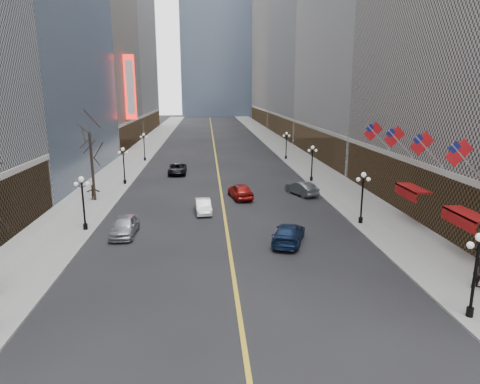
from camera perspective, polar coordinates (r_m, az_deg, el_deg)
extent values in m
cube|color=gray|center=(77.40, 7.20, 4.85)|extent=(6.00, 230.00, 0.15)
cube|color=gray|center=(76.84, -13.78, 4.50)|extent=(6.00, 230.00, 0.15)
cube|color=gold|center=(85.74, -3.40, 5.72)|extent=(0.25, 200.00, 0.02)
cube|color=#493B31|center=(40.38, 25.29, -0.62)|extent=(2.80, 41.00, 5.00)
cube|color=#493B31|center=(76.16, 10.83, 6.49)|extent=(2.80, 35.00, 5.00)
cube|color=#949497|center=(116.03, 12.03, 19.35)|extent=(26.00, 40.00, 48.00)
cube|color=#493B31|center=(113.09, 5.78, 8.86)|extent=(2.80, 39.00, 5.00)
cube|color=#A29586|center=(158.36, 7.54, 20.41)|extent=(26.00, 46.00, 62.00)
cube|color=#493B31|center=(155.50, 2.96, 10.15)|extent=(2.80, 45.00, 5.00)
cube|color=#A29586|center=(97.20, -22.95, 20.43)|extent=(26.00, 30.00, 50.00)
cube|color=#493B31|center=(93.91, -14.91, 7.56)|extent=(2.80, 29.00, 5.00)
cube|color=#493B31|center=(127.39, -12.21, 9.14)|extent=(2.80, 37.00, 5.00)
cylinder|color=black|center=(25.71, 28.31, -13.89)|extent=(0.36, 0.36, 0.50)
cylinder|color=black|center=(25.01, 28.76, -10.30)|extent=(0.16, 0.16, 4.00)
sphere|color=white|center=(24.24, 29.37, -5.28)|extent=(0.44, 0.44, 0.44)
sphere|color=white|center=(24.11, 28.37, -6.26)|extent=(0.36, 0.36, 0.36)
cylinder|color=black|center=(39.03, 15.78, -3.61)|extent=(0.36, 0.36, 0.50)
cylinder|color=black|center=(38.57, 15.94, -1.13)|extent=(0.16, 0.16, 4.00)
sphere|color=white|center=(38.08, 16.16, 2.22)|extent=(0.44, 0.44, 0.44)
sphere|color=white|center=(38.00, 15.49, 1.63)|extent=(0.36, 0.36, 0.36)
sphere|color=white|center=(38.32, 16.75, 1.64)|extent=(0.36, 0.36, 0.36)
cylinder|color=black|center=(55.73, 9.50, 1.76)|extent=(0.36, 0.36, 0.50)
cylinder|color=black|center=(55.41, 9.57, 3.53)|extent=(0.16, 0.16, 4.00)
sphere|color=white|center=(55.07, 9.66, 5.89)|extent=(0.44, 0.44, 0.44)
sphere|color=white|center=(55.01, 9.19, 5.48)|extent=(0.36, 0.36, 0.36)
sphere|color=white|center=(55.23, 10.10, 5.48)|extent=(0.36, 0.36, 0.36)
cylinder|color=black|center=(73.05, 6.14, 4.62)|extent=(0.36, 0.36, 0.50)
cylinder|color=black|center=(72.81, 6.18, 5.98)|extent=(0.16, 0.16, 4.00)
sphere|color=white|center=(72.55, 6.22, 7.78)|extent=(0.44, 0.44, 0.44)
sphere|color=white|center=(72.50, 5.86, 7.47)|extent=(0.36, 0.36, 0.36)
sphere|color=white|center=(72.67, 6.57, 7.47)|extent=(0.36, 0.36, 0.36)
cylinder|color=black|center=(38.08, -19.92, -4.35)|extent=(0.36, 0.36, 0.50)
cylinder|color=black|center=(37.61, -20.13, -1.81)|extent=(0.16, 0.16, 4.00)
sphere|color=white|center=(37.10, -20.41, 1.62)|extent=(0.44, 0.44, 0.44)
sphere|color=white|center=(37.31, -21.03, 1.00)|extent=(0.36, 0.36, 0.36)
sphere|color=white|center=(37.06, -19.69, 1.04)|extent=(0.36, 0.36, 0.36)
cylinder|color=black|center=(55.07, -15.09, 1.34)|extent=(0.36, 0.36, 0.50)
cylinder|color=black|center=(54.74, -15.21, 3.13)|extent=(0.16, 0.16, 4.00)
sphere|color=white|center=(54.40, -15.35, 5.51)|extent=(0.44, 0.44, 0.44)
sphere|color=white|center=(54.54, -15.79, 5.08)|extent=(0.36, 0.36, 0.36)
sphere|color=white|center=(54.37, -14.86, 5.11)|extent=(0.36, 0.36, 0.36)
cylinder|color=black|center=(72.55, -12.57, 4.32)|extent=(0.36, 0.36, 0.50)
cylinder|color=black|center=(72.30, -12.64, 5.69)|extent=(0.16, 0.16, 4.00)
sphere|color=white|center=(72.04, -12.73, 7.50)|extent=(0.44, 0.44, 0.44)
sphere|color=white|center=(72.14, -13.07, 7.17)|extent=(0.36, 0.36, 0.36)
sphere|color=white|center=(72.02, -12.36, 7.19)|extent=(0.36, 0.36, 0.36)
cylinder|color=#B2B2B7|center=(32.40, 28.04, 3.51)|extent=(2.49, 0.12, 2.49)
cube|color=red|center=(31.97, 27.17, 4.67)|extent=(1.94, 0.04, 1.94)
cube|color=navy|center=(31.74, 26.70, 5.31)|extent=(0.88, 0.06, 0.88)
cylinder|color=#B2B2B7|center=(36.67, 23.92, 4.92)|extent=(2.49, 0.12, 2.49)
cube|color=red|center=(36.28, 23.10, 5.96)|extent=(1.94, 0.04, 1.94)
cube|color=navy|center=(36.09, 22.66, 6.52)|extent=(0.88, 0.06, 0.88)
cylinder|color=#B2B2B7|center=(41.10, 20.66, 6.01)|extent=(2.49, 0.12, 2.49)
cube|color=red|center=(40.76, 19.90, 6.94)|extent=(1.94, 0.04, 1.94)
cube|color=navy|center=(40.58, 19.49, 7.45)|extent=(0.88, 0.06, 0.88)
cylinder|color=#B2B2B7|center=(45.65, 18.04, 6.87)|extent=(2.49, 0.12, 2.49)
cube|color=red|center=(45.34, 17.33, 7.71)|extent=(1.94, 0.04, 1.94)
cube|color=navy|center=(45.18, 16.94, 8.17)|extent=(0.88, 0.06, 0.88)
cube|color=maroon|center=(33.38, 28.09, -2.59)|extent=(1.40, 4.00, 0.15)
cube|color=maroon|center=(33.14, 27.06, -3.31)|extent=(0.10, 4.00, 0.90)
cube|color=maroon|center=(40.12, 22.08, 0.49)|extent=(1.40, 4.00, 0.15)
cube|color=maroon|center=(39.92, 21.19, -0.08)|extent=(0.10, 4.00, 0.90)
cube|color=red|center=(86.16, -14.45, 13.36)|extent=(2.00, 0.50, 12.00)
cube|color=white|center=(86.15, -14.42, 13.37)|extent=(1.40, 0.55, 10.00)
cylinder|color=#2D231C|center=(47.16, -19.10, 3.23)|extent=(0.28, 0.28, 7.20)
imported|color=#ADAFB4|center=(35.97, -15.14, -4.36)|extent=(1.99, 4.73, 1.60)
imported|color=silver|center=(41.17, -4.93, -1.88)|extent=(1.73, 4.13, 1.33)
imported|color=black|center=(60.45, -8.35, 3.04)|extent=(2.50, 5.32, 1.47)
imported|color=#112242|center=(33.26, 6.51, -5.52)|extent=(3.66, 5.58, 1.50)
imported|color=maroon|center=(46.44, 0.04, 0.16)|extent=(2.82, 5.20, 1.68)
imported|color=#44494B|center=(48.46, 8.23, 0.49)|extent=(3.24, 4.90, 1.53)
imported|color=black|center=(28.99, 29.37, -9.42)|extent=(1.03, 0.75, 1.90)
imported|color=#2D2619|center=(47.95, -18.96, 0.00)|extent=(1.52, 0.46, 1.63)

